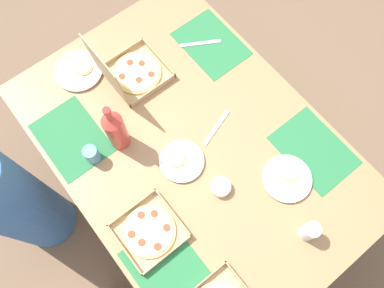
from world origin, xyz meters
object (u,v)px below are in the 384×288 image
Objects in this scene: cup_red at (92,154)px; condiment_bowl at (221,187)px; pizza_box_corner_left at (149,231)px; plate_far_right at (287,178)px; soda_bottle at (116,130)px; plate_middle at (181,161)px; diner_right_seat at (12,202)px; plate_far_left at (79,70)px; cup_clear_right at (310,231)px; pizza_box_edge_far at (130,73)px.

condiment_bowl is (-0.46, -0.36, -0.03)m from cup_red.
pizza_box_corner_left is 2.74× the size of cup_red.
plate_far_right is (-0.19, -0.61, -0.00)m from pizza_box_corner_left.
soda_bottle is (0.60, 0.47, 0.12)m from plate_far_right.
plate_middle is 0.63× the size of soda_bottle.
diner_right_seat reaches higher than cup_red.
plate_far_left is 1.30m from cup_clear_right.
pizza_box_edge_far is 0.44m from cup_red.
cup_clear_right is (-0.83, -0.37, -0.08)m from soda_bottle.
diner_right_seat reaches higher than plate_far_left.
pizza_box_corner_left is at bearing -179.73° from cup_red.
soda_bottle reaches higher than plate_far_left.
plate_far_left is at bearing 43.84° from pizza_box_edge_far.
pizza_box_corner_left is 1.16× the size of plate_far_right.
soda_bottle is (-0.43, 0.05, 0.12)m from plate_far_left.
plate_far_right is 0.30m from condiment_bowl.
pizza_box_edge_far reaches higher than plate_far_left.
plate_middle is 0.92× the size of plate_far_right.
soda_bottle reaches higher than pizza_box_corner_left.
soda_bottle is (0.25, 0.16, 0.12)m from plate_middle.
diner_right_seat reaches higher than cup_clear_right.
pizza_box_edge_far reaches higher than pizza_box_corner_left.
pizza_box_edge_far is at bearing -136.16° from plate_far_left.
pizza_box_edge_far is at bearing 7.43° from cup_clear_right.
cup_red is at bearing 86.92° from soda_bottle.
plate_far_right is 0.78m from soda_bottle.
pizza_box_edge_far reaches higher than condiment_bowl.
cup_red reaches higher than plate_middle.
diner_right_seat is at bearing 54.24° from plate_far_right.
plate_middle is 0.47m from plate_far_right.
cup_red is (0.61, 0.61, 0.04)m from plate_far_right.
diner_right_seat is at bearing 61.16° from plate_middle.
condiment_bowl is (-0.89, -0.16, 0.01)m from plate_far_left.
cup_clear_right is (-0.58, -0.22, 0.05)m from plate_middle.
cup_clear_right is (-1.26, -0.32, 0.05)m from plate_far_left.
pizza_box_corner_left is at bearing 118.86° from plate_middle.
plate_middle is at bearing -118.84° from diner_right_seat.
diner_right_seat is at bearing 113.80° from plate_far_left.
pizza_box_corner_left is 0.34m from plate_middle.
plate_middle is 0.21m from condiment_bowl.
condiment_bowl reaches higher than plate_far_left.
plate_far_right is 0.25m from cup_clear_right.
cup_red reaches higher than condiment_bowl.
plate_middle is (-0.49, 0.08, -0.04)m from pizza_box_edge_far.
condiment_bowl is at bearing -163.76° from plate_middle.
plate_far_left is (0.85, -0.19, -0.00)m from pizza_box_corner_left.
condiment_bowl is (-0.70, 0.02, -0.03)m from pizza_box_edge_far.
plate_far_right is at bearing -125.76° from diner_right_seat.
soda_bottle is at bearing -93.08° from cup_red.
cup_clear_right is at bearing -148.41° from cup_red.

